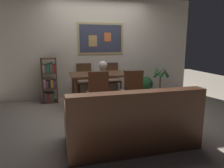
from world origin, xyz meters
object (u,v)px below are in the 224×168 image
(dining_chair_far_left, at_px, (85,78))
(flower_vase, at_px, (103,66))
(dining_chair_far_right, at_px, (112,77))
(dining_chair_near_left, at_px, (98,90))
(potted_ivy, at_px, (146,85))
(potted_palm, at_px, (160,86))
(dining_chair_near_right, at_px, (132,88))
(leather_couch, at_px, (131,124))
(bookshelf, at_px, (50,81))
(dining_table, at_px, (105,78))
(tv_remote, at_px, (128,72))

(dining_chair_far_left, height_order, flower_vase, flower_vase)
(dining_chair_far_right, bearing_deg, dining_chair_near_left, -114.77)
(potted_ivy, height_order, potted_palm, potted_palm)
(dining_chair_near_right, height_order, leather_couch, dining_chair_near_right)
(dining_chair_near_right, height_order, bookshelf, bookshelf)
(potted_palm, bearing_deg, potted_ivy, 115.22)
(dining_table, bearing_deg, potted_ivy, 25.40)
(leather_couch, xyz_separation_m, bookshelf, (-1.15, 2.57, 0.21))
(dining_chair_near_right, bearing_deg, dining_table, 117.18)
(potted_ivy, bearing_deg, potted_palm, -64.78)
(flower_vase, bearing_deg, potted_ivy, 26.01)
(dining_chair_far_right, xyz_separation_m, potted_ivy, (0.95, -0.11, -0.25))
(dining_chair_far_left, height_order, potted_palm, dining_chair_far_left)
(dining_chair_far_right, bearing_deg, dining_chair_far_left, 179.10)
(dining_chair_far_left, relative_size, potted_ivy, 1.52)
(dining_chair_far_left, xyz_separation_m, tv_remote, (0.93, -0.68, 0.23))
(potted_ivy, relative_size, flower_vase, 2.13)
(dining_chair_near_right, distance_m, potted_palm, 1.48)
(dining_chair_far_right, xyz_separation_m, tv_remote, (0.20, -0.67, 0.23))
(leather_couch, relative_size, bookshelf, 1.66)
(dining_chair_far_right, relative_size, dining_chair_near_left, 1.00)
(dining_chair_near_right, relative_size, leather_couch, 0.51)
(leather_couch, height_order, flower_vase, flower_vase)
(dining_chair_near_left, distance_m, flower_vase, 0.83)
(potted_ivy, relative_size, potted_palm, 0.69)
(dining_chair_near_left, height_order, dining_chair_near_right, same)
(dining_chair_far_right, height_order, leather_couch, dining_chair_far_right)
(bookshelf, relative_size, tv_remote, 6.77)
(flower_vase, bearing_deg, dining_table, 40.59)
(dining_chair_far_left, xyz_separation_m, potted_ivy, (1.67, -0.12, -0.25))
(dining_chair_far_left, relative_size, potted_palm, 1.05)
(dining_chair_far_left, relative_size, dining_chair_near_left, 1.00)
(dining_chair_near_left, xyz_separation_m, dining_chair_near_right, (0.69, -0.02, 0.00))
(dining_table, xyz_separation_m, flower_vase, (-0.05, -0.04, 0.26))
(dining_chair_far_right, height_order, dining_chair_far_left, same)
(tv_remote, bearing_deg, leather_couch, -107.75)
(dining_table, distance_m, dining_chair_far_left, 0.83)
(dining_chair_far_right, xyz_separation_m, leather_couch, (-0.44, -2.69, -0.23))
(dining_table, relative_size, dining_chair_far_left, 1.69)
(potted_ivy, height_order, flower_vase, flower_vase)
(dining_chair_far_left, relative_size, bookshelf, 0.84)
(dining_chair_near_left, distance_m, potted_palm, 2.05)
(leather_couch, bearing_deg, dining_table, 87.69)
(dining_chair_far_left, distance_m, dining_chair_near_left, 1.47)
(dining_table, relative_size, flower_vase, 5.45)
(flower_vase, bearing_deg, tv_remote, 9.01)
(leather_couch, bearing_deg, flower_vase, 89.03)
(bookshelf, relative_size, flower_vase, 3.84)
(bookshelf, bearing_deg, potted_ivy, 0.40)
(dining_table, xyz_separation_m, dining_chair_near_right, (0.38, -0.75, -0.12))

